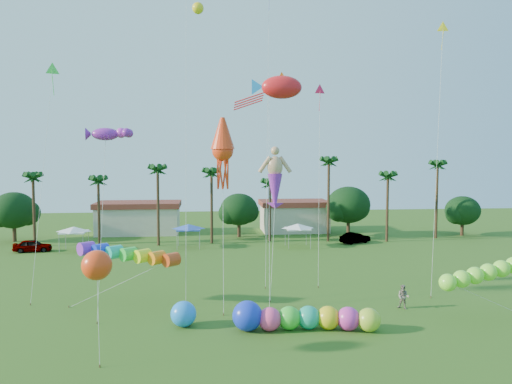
{
  "coord_description": "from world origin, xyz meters",
  "views": [
    {
      "loc": [
        -3.67,
        -26.88,
        11.59
      ],
      "look_at": [
        0.0,
        10.0,
        9.0
      ],
      "focal_mm": 35.0,
      "sensor_mm": 36.0,
      "label": 1
    }
  ],
  "objects": [
    {
      "name": "fish_kite",
      "position": [
        2.8,
        15.9,
        17.57
      ],
      "size": [
        5.48,
        7.13,
        18.67
      ],
      "color": "red",
      "rests_on": "ground"
    },
    {
      "name": "delta_kite_red",
      "position": [
        6.86,
        19.06,
        17.48
      ],
      "size": [
        1.36,
        3.49,
        18.39
      ],
      "color": "#F61B4F",
      "rests_on": "ground"
    },
    {
      "name": "merman_kite",
      "position": [
        2.21,
        15.63,
        9.48
      ],
      "size": [
        2.56,
        4.75,
        12.05
      ],
      "color": "tan",
      "rests_on": "ground"
    },
    {
      "name": "ground",
      "position": [
        0.0,
        0.0,
        0.0
      ],
      "size": [
        160.0,
        160.0,
        0.0
      ],
      "primitive_type": "plane",
      "color": "#285116",
      "rests_on": "ground"
    },
    {
      "name": "squid_kite",
      "position": [
        -2.38,
        12.67,
        12.11
      ],
      "size": [
        1.97,
        4.68,
        14.83
      ],
      "color": "#FF3A14",
      "rests_on": "ground"
    },
    {
      "name": "car_a",
      "position": [
        -24.96,
        36.04,
        0.76
      ],
      "size": [
        4.63,
        2.28,
        1.52
      ],
      "primitive_type": "imported",
      "rotation": [
        0.0,
        0.0,
        1.68
      ],
      "color": "#4C4C54",
      "rests_on": "ground"
    },
    {
      "name": "delta_kite_yellow",
      "position": [
        16.61,
        14.95,
        22.15
      ],
      "size": [
        2.58,
        3.41,
        23.27
      ],
      "color": "yellow",
      "rests_on": "ground"
    },
    {
      "name": "lobster_kite",
      "position": [
        -11.21,
        11.66,
        13.31
      ],
      "size": [
        3.75,
        4.94,
        14.0
      ],
      "color": "purple",
      "rests_on": "ground"
    },
    {
      "name": "orange_ball_kite",
      "position": [
        -9.79,
        1.29,
        5.58
      ],
      "size": [
        2.05,
        2.05,
        6.42
      ],
      "color": "#FF3E14",
      "rests_on": "ground"
    },
    {
      "name": "spectator_b",
      "position": [
        11.26,
        9.28,
        0.92
      ],
      "size": [
        1.13,
        1.09,
        1.84
      ],
      "primitive_type": "imported",
      "rotation": [
        0.0,
        0.0,
        -0.64
      ],
      "color": "gray",
      "rests_on": "ground"
    },
    {
      "name": "tent_row",
      "position": [
        -6.0,
        36.33,
        2.75
      ],
      "size": [
        31.0,
        4.0,
        0.6
      ],
      "color": "white",
      "rests_on": "ground"
    },
    {
      "name": "tree_line",
      "position": [
        3.57,
        44.0,
        4.28
      ],
      "size": [
        69.46,
        8.91,
        11.0
      ],
      "color": "#3A2819",
      "rests_on": "ground"
    },
    {
      "name": "car_b",
      "position": [
        16.26,
        38.13,
        0.72
      ],
      "size": [
        4.59,
        3.35,
        1.44
      ],
      "primitive_type": "imported",
      "rotation": [
        0.0,
        0.0,
        2.04
      ],
      "color": "#4C4C54",
      "rests_on": "ground"
    },
    {
      "name": "buildings_row",
      "position": [
        -3.09,
        50.0,
        2.0
      ],
      "size": [
        35.0,
        7.0,
        4.0
      ],
      "color": "beige",
      "rests_on": "ground"
    },
    {
      "name": "caterpillar_inflatable",
      "position": [
        2.53,
        5.38,
        0.85
      ],
      "size": [
        9.93,
        2.87,
        2.02
      ],
      "rotation": [
        0.0,
        0.0,
        -0.11
      ],
      "color": "#FF4387",
      "rests_on": "ground"
    },
    {
      "name": "blue_ball",
      "position": [
        -5.3,
        6.88,
        0.88
      ],
      "size": [
        1.76,
        1.76,
        1.76
      ],
      "primitive_type": "sphere",
      "color": "#1B82FB",
      "rests_on": "ground"
    },
    {
      "name": "green_worm",
      "position": [
        13.09,
        5.93,
        2.84
      ],
      "size": [
        9.69,
        1.97,
        3.57
      ],
      "color": "#86FD38",
      "rests_on": "ground"
    },
    {
      "name": "delta_kite_green",
      "position": [
        -16.39,
        16.62,
        18.56
      ],
      "size": [
        1.79,
        4.01,
        19.48
      ],
      "color": "#35E54A",
      "rests_on": "ground"
    },
    {
      "name": "rainbow_tube",
      "position": [
        -8.38,
        11.67,
        3.68
      ],
      "size": [
        9.58,
        5.04,
        4.22
      ],
      "color": "#D24217",
      "rests_on": "ground"
    }
  ]
}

